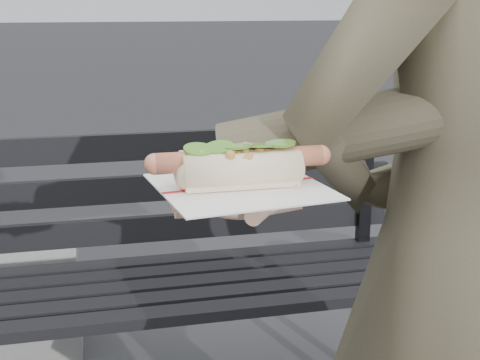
% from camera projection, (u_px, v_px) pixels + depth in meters
% --- Properties ---
extents(park_bench, '(1.50, 0.44, 0.88)m').
position_uv_depth(park_bench, '(159.00, 259.00, 1.94)').
color(park_bench, black).
rests_on(park_bench, ground).
extents(person, '(0.66, 0.49, 1.67)m').
position_uv_depth(person, '(459.00, 278.00, 1.04)').
color(person, '#413F2B').
rests_on(person, ground).
extents(held_hotdog, '(0.62, 0.32, 0.20)m').
position_uv_depth(held_hotdog, '(363.00, 134.00, 0.89)').
color(held_hotdog, '#413F2B').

